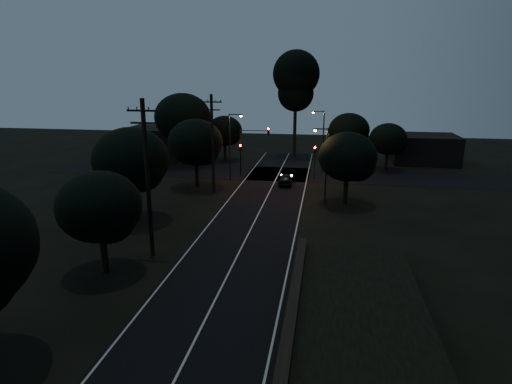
% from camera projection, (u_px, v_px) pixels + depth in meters
% --- Properties ---
extents(road_surface, '(60.00, 70.00, 0.03)m').
position_uv_depth(road_surface, '(267.00, 197.00, 44.95)').
color(road_surface, black).
rests_on(road_surface, ground).
extents(utility_pole_mid, '(2.20, 0.30, 11.00)m').
position_uv_depth(utility_pole_mid, '(147.00, 177.00, 29.03)').
color(utility_pole_mid, black).
rests_on(utility_pole_mid, ground).
extents(utility_pole_far, '(2.20, 0.30, 10.50)m').
position_uv_depth(utility_pole_far, '(212.00, 143.00, 45.26)').
color(utility_pole_far, black).
rests_on(utility_pole_far, ground).
extents(tree_left_b, '(5.30, 5.30, 6.73)m').
position_uv_depth(tree_left_b, '(101.00, 209.00, 26.73)').
color(tree_left_b, black).
rests_on(tree_left_b, ground).
extents(tree_left_c, '(6.50, 6.50, 8.21)m').
position_uv_depth(tree_left_c, '(133.00, 162.00, 36.34)').
color(tree_left_c, black).
rests_on(tree_left_c, ground).
extents(tree_left_d, '(6.11, 6.11, 7.75)m').
position_uv_depth(tree_left_d, '(197.00, 144.00, 47.53)').
color(tree_left_d, black).
rests_on(tree_left_d, ground).
extents(tree_far_nw, '(5.20, 5.20, 6.58)m').
position_uv_depth(tree_far_nw, '(226.00, 132.00, 63.04)').
color(tree_far_nw, black).
rests_on(tree_far_nw, ground).
extents(tree_far_w, '(7.83, 7.83, 9.99)m').
position_uv_depth(tree_far_w, '(184.00, 119.00, 59.36)').
color(tree_far_w, black).
rests_on(tree_far_w, ground).
extents(tree_far_ne, '(5.73, 5.73, 7.24)m').
position_uv_depth(tree_far_ne, '(350.00, 131.00, 60.09)').
color(tree_far_ne, black).
rests_on(tree_far_ne, ground).
extents(tree_far_e, '(4.92, 4.92, 6.25)m').
position_uv_depth(tree_far_e, '(389.00, 140.00, 56.65)').
color(tree_far_e, black).
rests_on(tree_far_e, ground).
extents(tree_right_a, '(5.65, 5.65, 7.18)m').
position_uv_depth(tree_right_a, '(350.00, 158.00, 41.24)').
color(tree_right_a, black).
rests_on(tree_right_a, ground).
extents(tall_pine, '(7.06, 7.06, 16.04)m').
position_uv_depth(tall_pine, '(296.00, 80.00, 64.40)').
color(tall_pine, black).
rests_on(tall_pine, ground).
extents(building_left, '(10.00, 8.00, 4.40)m').
position_uv_depth(building_left, '(160.00, 142.00, 67.35)').
color(building_left, black).
rests_on(building_left, ground).
extents(building_right, '(9.00, 7.00, 4.00)m').
position_uv_depth(building_right, '(424.00, 149.00, 62.08)').
color(building_right, black).
rests_on(building_right, ground).
extents(signal_left, '(0.28, 0.35, 4.10)m').
position_uv_depth(signal_left, '(241.00, 154.00, 53.34)').
color(signal_left, black).
rests_on(signal_left, ground).
extents(signal_right, '(0.28, 0.35, 4.10)m').
position_uv_depth(signal_right, '(315.00, 156.00, 51.90)').
color(signal_right, black).
rests_on(signal_right, ground).
extents(signal_mast, '(3.70, 0.35, 6.25)m').
position_uv_depth(signal_mast, '(254.00, 142.00, 52.68)').
color(signal_mast, black).
rests_on(signal_mast, ground).
extents(streetlight_a, '(1.66, 0.26, 8.00)m').
position_uv_depth(streetlight_a, '(231.00, 142.00, 51.08)').
color(streetlight_a, black).
rests_on(streetlight_a, ground).
extents(streetlight_b, '(1.66, 0.26, 8.00)m').
position_uv_depth(streetlight_b, '(322.00, 137.00, 55.12)').
color(streetlight_b, black).
rests_on(streetlight_b, ground).
extents(streetlight_c, '(1.46, 0.26, 7.50)m').
position_uv_depth(streetlight_c, '(325.00, 160.00, 41.81)').
color(streetlight_c, black).
rests_on(streetlight_c, ground).
extents(car, '(1.66, 3.88, 1.31)m').
position_uv_depth(car, '(286.00, 179.00, 49.92)').
color(car, black).
rests_on(car, ground).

